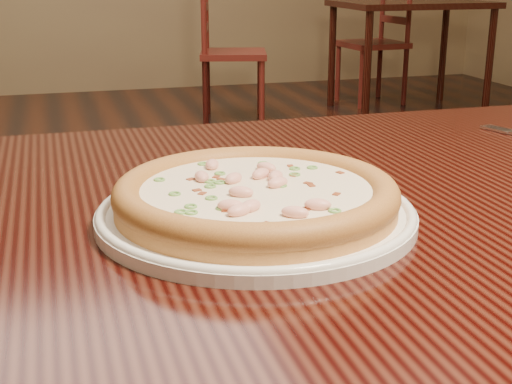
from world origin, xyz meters
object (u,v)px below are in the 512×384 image
object	(u,v)px
chair_d	(379,43)
hero_table	(345,278)
plate	(256,213)
bg_table_right	(411,15)
chair_c	(225,53)
pizza	(256,195)

from	to	relation	value
chair_d	hero_table	bearing A→B (deg)	-116.28
plate	chair_d	size ratio (longest dim) A/B	0.33
hero_table	bg_table_right	size ratio (longest dim) A/B	1.20
chair_c	chair_d	size ratio (longest dim) A/B	1.00
hero_table	plate	size ratio (longest dim) A/B	3.86
pizza	chair_d	bearing A→B (deg)	62.69
plate	chair_d	world-z (taller)	chair_d
bg_table_right	hero_table	bearing A→B (deg)	-119.02
bg_table_right	chair_d	xyz separation A→B (m)	(-0.07, 0.34, -0.22)
bg_table_right	chair_c	world-z (taller)	chair_c
chair_c	plate	bearing A→B (deg)	-103.45
pizza	hero_table	bearing A→B (deg)	22.65
pizza	chair_d	world-z (taller)	chair_d
bg_table_right	chair_d	distance (m)	0.41
bg_table_right	chair_d	bearing A→B (deg)	101.06
pizza	bg_table_right	xyz separation A→B (m)	(2.24, 3.88, -0.12)
plate	chair_c	world-z (taller)	chair_c
plate	chair_c	size ratio (longest dim) A/B	0.33
hero_table	chair_c	size ratio (longest dim) A/B	1.26
hero_table	bg_table_right	world-z (taller)	same
plate	chair_d	distance (m)	4.75
bg_table_right	chair_c	size ratio (longest dim) A/B	1.05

